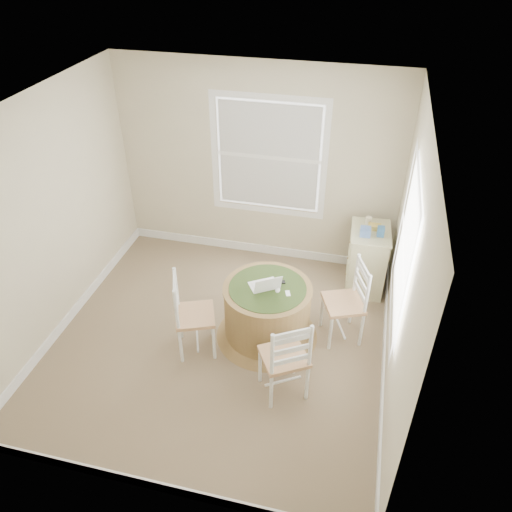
% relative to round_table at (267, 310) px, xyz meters
% --- Properties ---
extents(room, '(3.64, 3.64, 2.64)m').
position_rel_round_table_xyz_m(room, '(-0.33, -0.05, 0.93)').
color(room, '#8E7B5A').
rests_on(room, ground).
extents(round_table, '(1.14, 1.14, 0.68)m').
position_rel_round_table_xyz_m(round_table, '(0.00, 0.00, 0.00)').
color(round_table, olive).
rests_on(round_table, ground).
extents(chair_left, '(0.53, 0.54, 0.95)m').
position_rel_round_table_xyz_m(chair_left, '(-0.69, -0.37, 0.10)').
color(chair_left, white).
rests_on(chair_left, ground).
extents(chair_near, '(0.57, 0.56, 0.95)m').
position_rel_round_table_xyz_m(chair_near, '(0.32, -0.72, 0.10)').
color(chair_near, white).
rests_on(chair_near, ground).
extents(chair_right, '(0.53, 0.54, 0.95)m').
position_rel_round_table_xyz_m(chair_right, '(0.80, 0.19, 0.10)').
color(chair_right, white).
rests_on(chair_right, ground).
extents(laptop, '(0.39, 0.38, 0.21)m').
position_rel_round_table_xyz_m(laptop, '(-0.03, -0.00, 0.34)').
color(laptop, white).
rests_on(laptop, round_table).
extents(mouse, '(0.08, 0.10, 0.03)m').
position_rel_round_table_xyz_m(mouse, '(0.11, -0.02, 0.31)').
color(mouse, white).
rests_on(mouse, round_table).
extents(phone, '(0.07, 0.10, 0.02)m').
position_rel_round_table_xyz_m(phone, '(0.23, -0.05, 0.31)').
color(phone, '#B7BABF').
rests_on(phone, round_table).
extents(keys, '(0.07, 0.07, 0.02)m').
position_rel_round_table_xyz_m(keys, '(0.13, 0.12, 0.31)').
color(keys, black).
rests_on(keys, round_table).
extents(corner_chest, '(0.50, 0.65, 0.83)m').
position_rel_round_table_xyz_m(corner_chest, '(1.00, 1.14, 0.04)').
color(corner_chest, beige).
rests_on(corner_chest, ground).
extents(tissue_box, '(0.13, 0.13, 0.10)m').
position_rel_round_table_xyz_m(tissue_box, '(0.93, 1.03, 0.51)').
color(tissue_box, '#5174B9').
rests_on(tissue_box, corner_chest).
extents(box_yellow, '(0.16, 0.11, 0.06)m').
position_rel_round_table_xyz_m(box_yellow, '(1.03, 1.20, 0.49)').
color(box_yellow, gold).
rests_on(box_yellow, corner_chest).
extents(box_blue, '(0.08, 0.08, 0.12)m').
position_rel_round_table_xyz_m(box_blue, '(1.11, 1.06, 0.52)').
color(box_blue, '#305F91').
rests_on(box_blue, corner_chest).
extents(cup_cream, '(0.07, 0.07, 0.09)m').
position_rel_round_table_xyz_m(cup_cream, '(0.95, 1.32, 0.50)').
color(cup_cream, beige).
rests_on(cup_cream, corner_chest).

